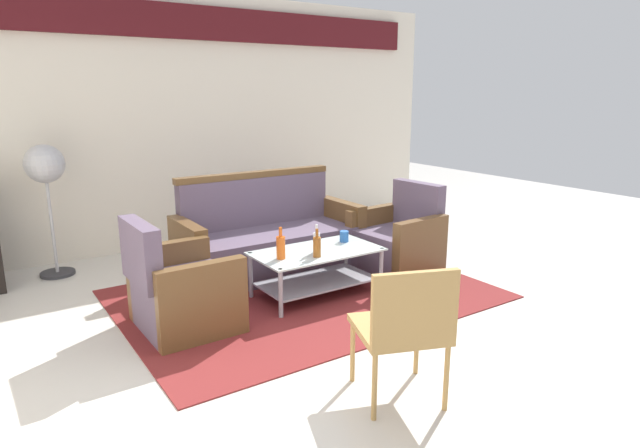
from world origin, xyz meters
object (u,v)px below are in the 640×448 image
object	(u,v)px
couch	(269,241)
wicker_chair	(405,323)
armchair_left	(181,292)
bottle_clear	(317,242)
armchair_right	(398,242)
pedestal_fan	(45,172)
bottle_orange	(281,247)
coffee_table	(317,266)
cup	(344,236)
bottle_brown	(317,246)

from	to	relation	value
couch	wicker_chair	bearing A→B (deg)	79.24
armchair_left	couch	bearing A→B (deg)	122.64
bottle_clear	wicker_chair	distance (m)	1.70
couch	bottle_clear	world-z (taller)	couch
armchair_right	pedestal_fan	size ratio (longest dim) A/B	0.67
bottle_orange	wicker_chair	distance (m)	1.66
armchair_left	bottle_orange	world-z (taller)	armchair_left
armchair_left	bottle_clear	size ratio (longest dim) A/B	3.43
coffee_table	cup	world-z (taller)	cup
armchair_left	cup	xyz separation A→B (m)	(1.58, 0.09, 0.17)
wicker_chair	cup	bearing A→B (deg)	84.36
bottle_orange	wicker_chair	xyz separation A→B (m)	(-0.15, -1.65, -0.02)
couch	bottle_brown	bearing A→B (deg)	86.93
couch	coffee_table	xyz separation A→B (m)	(0.04, -0.79, -0.04)
bottle_clear	bottle_orange	size ratio (longest dim) A/B	0.93
bottle_brown	pedestal_fan	bearing A→B (deg)	130.36
bottle_orange	pedestal_fan	distance (m)	2.43
pedestal_fan	wicker_chair	distance (m)	3.81
bottle_orange	bottle_brown	distance (m)	0.30
armchair_left	bottle_brown	bearing A→B (deg)	80.73
couch	wicker_chair	distance (m)	2.53
bottle_clear	coffee_table	bearing A→B (deg)	55.14
bottle_orange	bottle_brown	bearing A→B (deg)	-23.74
armchair_right	bottle_clear	size ratio (longest dim) A/B	3.43
armchair_right	armchair_left	bearing A→B (deg)	89.08
couch	bottle_orange	distance (m)	0.91
pedestal_fan	wicker_chair	xyz separation A→B (m)	(1.28, -3.54, -0.52)
bottle_clear	bottle_brown	bearing A→B (deg)	-120.31
wicker_chair	armchair_left	bearing A→B (deg)	133.00
armchair_left	coffee_table	size ratio (longest dim) A/B	0.77
couch	coffee_table	world-z (taller)	couch
wicker_chair	pedestal_fan	bearing A→B (deg)	130.71
bottle_clear	cup	world-z (taller)	bottle_clear
bottle_brown	pedestal_fan	world-z (taller)	pedestal_fan
cup	wicker_chair	bearing A→B (deg)	-116.45
bottle_clear	bottle_brown	xyz separation A→B (m)	(-0.06, -0.10, -0.00)
bottle_clear	wicker_chair	size ratio (longest dim) A/B	0.29
couch	armchair_right	world-z (taller)	couch
couch	wicker_chair	xyz separation A→B (m)	(-0.48, -2.47, 0.18)
coffee_table	wicker_chair	distance (m)	1.78
armchair_right	coffee_table	distance (m)	1.06
armchair_left	coffee_table	xyz separation A→B (m)	(1.21, -0.01, -0.02)
bottle_brown	cup	bearing A→B (deg)	28.54
armchair_left	wicker_chair	size ratio (longest dim) A/B	1.01
bottle_orange	cup	xyz separation A→B (m)	(0.73, 0.13, -0.05)
couch	cup	world-z (taller)	couch
couch	cup	distance (m)	0.82
couch	bottle_brown	distance (m)	0.96
cup	wicker_chair	xyz separation A→B (m)	(-0.89, -1.78, 0.03)
couch	armchair_left	xyz separation A→B (m)	(-1.17, -0.78, -0.03)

